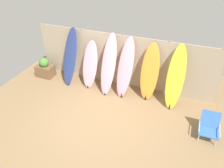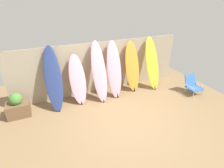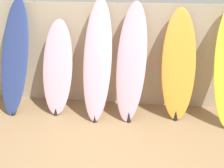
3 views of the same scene
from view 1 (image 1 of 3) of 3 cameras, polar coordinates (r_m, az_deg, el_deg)
name	(u,v)px [view 1 (image 1 of 3)]	position (r m, az deg, el deg)	size (l,w,h in m)	color
ground	(98,120)	(6.29, -3.62, -9.33)	(7.68, 7.68, 0.00)	#8E704C
fence_back	(122,61)	(7.30, 2.58, 6.07)	(6.08, 0.11, 1.80)	tan
surfboard_navy_0	(70,57)	(7.58, -10.90, 6.85)	(0.55, 0.80, 1.89)	navy
surfboard_pink_1	(90,65)	(7.35, -5.77, 4.96)	(0.52, 0.62, 1.55)	pink
surfboard_pink_2	(109,65)	(6.95, -0.91, 5.00)	(0.48, 0.81, 1.91)	pink
surfboard_pink_3	(125,68)	(6.83, 3.47, 4.13)	(0.57, 0.77, 1.86)	pink
surfboard_orange_4	(150,73)	(6.78, 9.81, 2.96)	(0.56, 0.56, 1.77)	orange
surfboard_yellow_5	(175,78)	(6.60, 16.25, 1.52)	(0.51, 0.76, 1.85)	yellow
beach_chair	(209,126)	(6.17, 24.09, -9.95)	(0.50, 0.57, 0.64)	silver
planter_box	(45,69)	(8.40, -17.08, 3.86)	(0.62, 0.44, 0.74)	brown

